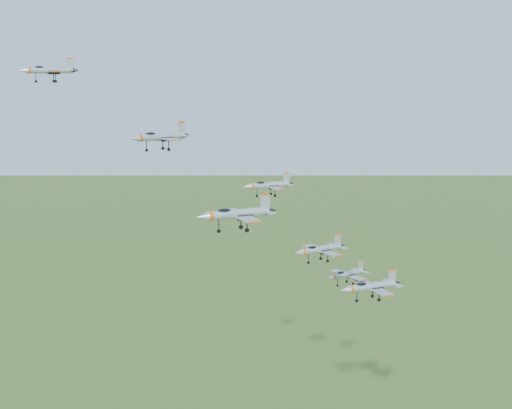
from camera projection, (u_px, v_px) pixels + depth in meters
name	position (u px, v px, depth m)	size (l,w,h in m)	color
jet_lead	(48.00, 70.00, 125.40)	(10.44, 8.60, 2.79)	#A1A5AD
jet_left_high	(160.00, 137.00, 123.19)	(11.85, 9.96, 3.18)	#A1A5AD
jet_right_high	(236.00, 214.00, 102.04)	(12.49, 10.24, 3.35)	#A1A5AD
jet_left_low	(268.00, 185.00, 134.06)	(10.54, 8.65, 2.83)	#A1A5AD
jet_right_low	(320.00, 249.00, 124.50)	(11.10, 9.27, 2.97)	#A1A5AD
jet_trail	(370.00, 286.00, 138.12)	(13.68, 11.24, 3.67)	#A1A5AD
jet_extra	(346.00, 274.00, 145.00)	(10.83, 9.11, 2.91)	#A1A5AD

